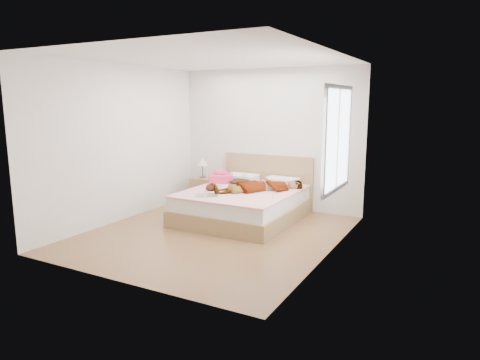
{
  "coord_description": "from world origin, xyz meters",
  "views": [
    {
      "loc": [
        3.33,
        -5.33,
        2.0
      ],
      "look_at": [
        0.0,
        0.85,
        0.7
      ],
      "focal_mm": 32.0,
      "sensor_mm": 36.0,
      "label": 1
    }
  ],
  "objects_px": {
    "magazine": "(207,195)",
    "phone": "(244,174)",
    "woman": "(259,184)",
    "bed": "(245,202)",
    "towel": "(221,177)",
    "nightstand": "(203,188)",
    "coffee_mug": "(218,187)",
    "plush_toy": "(211,187)"
  },
  "relations": [
    {
      "from": "magazine",
      "to": "phone",
      "type": "bearing_deg",
      "value": 87.94
    },
    {
      "from": "woman",
      "to": "bed",
      "type": "relative_size",
      "value": 0.78
    },
    {
      "from": "phone",
      "to": "magazine",
      "type": "relative_size",
      "value": 0.2
    },
    {
      "from": "towel",
      "to": "woman",
      "type": "bearing_deg",
      "value": -18.75
    },
    {
      "from": "towel",
      "to": "magazine",
      "type": "bearing_deg",
      "value": -70.09
    },
    {
      "from": "magazine",
      "to": "towel",
      "type": "bearing_deg",
      "value": 109.91
    },
    {
      "from": "woman",
      "to": "nightstand",
      "type": "relative_size",
      "value": 1.8
    },
    {
      "from": "phone",
      "to": "nightstand",
      "type": "xyz_separation_m",
      "value": [
        -1.01,
        0.17,
        -0.39
      ]
    },
    {
      "from": "towel",
      "to": "coffee_mug",
      "type": "height_order",
      "value": "towel"
    },
    {
      "from": "bed",
      "to": "plush_toy",
      "type": "xyz_separation_m",
      "value": [
        -0.45,
        -0.38,
        0.3
      ]
    },
    {
      "from": "woman",
      "to": "bed",
      "type": "bearing_deg",
      "value": -125.5
    },
    {
      "from": "magazine",
      "to": "plush_toy",
      "type": "xyz_separation_m",
      "value": [
        -0.16,
        0.38,
        0.05
      ]
    },
    {
      "from": "phone",
      "to": "magazine",
      "type": "height_order",
      "value": "phone"
    },
    {
      "from": "plush_toy",
      "to": "nightstand",
      "type": "xyz_separation_m",
      "value": [
        -0.81,
        0.98,
        -0.27
      ]
    },
    {
      "from": "bed",
      "to": "nightstand",
      "type": "relative_size",
      "value": 2.31
    },
    {
      "from": "magazine",
      "to": "plush_toy",
      "type": "height_order",
      "value": "plush_toy"
    },
    {
      "from": "bed",
      "to": "nightstand",
      "type": "height_order",
      "value": "bed"
    },
    {
      "from": "magazine",
      "to": "coffee_mug",
      "type": "distance_m",
      "value": 0.55
    },
    {
      "from": "woman",
      "to": "phone",
      "type": "bearing_deg",
      "value": -172.5
    },
    {
      "from": "bed",
      "to": "plush_toy",
      "type": "relative_size",
      "value": 8.92
    },
    {
      "from": "coffee_mug",
      "to": "plush_toy",
      "type": "xyz_separation_m",
      "value": [
        -0.05,
        -0.16,
        0.02
      ]
    },
    {
      "from": "woman",
      "to": "towel",
      "type": "relative_size",
      "value": 2.88
    },
    {
      "from": "bed",
      "to": "magazine",
      "type": "distance_m",
      "value": 0.85
    },
    {
      "from": "bed",
      "to": "coffee_mug",
      "type": "relative_size",
      "value": 18.95
    },
    {
      "from": "woman",
      "to": "plush_toy",
      "type": "relative_size",
      "value": 6.95
    },
    {
      "from": "phone",
      "to": "woman",
      "type": "bearing_deg",
      "value": -82.5
    },
    {
      "from": "plush_toy",
      "to": "bed",
      "type": "bearing_deg",
      "value": 39.85
    },
    {
      "from": "magazine",
      "to": "nightstand",
      "type": "bearing_deg",
      "value": 125.43
    },
    {
      "from": "coffee_mug",
      "to": "phone",
      "type": "bearing_deg",
      "value": 76.86
    },
    {
      "from": "woman",
      "to": "coffee_mug",
      "type": "distance_m",
      "value": 0.7
    },
    {
      "from": "nightstand",
      "to": "woman",
      "type": "bearing_deg",
      "value": -20.66
    },
    {
      "from": "coffee_mug",
      "to": "nightstand",
      "type": "height_order",
      "value": "nightstand"
    },
    {
      "from": "towel",
      "to": "magazine",
      "type": "distance_m",
      "value": 1.19
    },
    {
      "from": "phone",
      "to": "coffee_mug",
      "type": "distance_m",
      "value": 0.69
    },
    {
      "from": "towel",
      "to": "coffee_mug",
      "type": "xyz_separation_m",
      "value": [
        0.29,
        -0.58,
        -0.05
      ]
    },
    {
      "from": "towel",
      "to": "magazine",
      "type": "height_order",
      "value": "towel"
    },
    {
      "from": "woman",
      "to": "nightstand",
      "type": "height_order",
      "value": "nightstand"
    },
    {
      "from": "towel",
      "to": "plush_toy",
      "type": "distance_m",
      "value": 0.78
    },
    {
      "from": "woman",
      "to": "phone",
      "type": "height_order",
      "value": "woman"
    },
    {
      "from": "towel",
      "to": "plush_toy",
      "type": "bearing_deg",
      "value": -71.59
    },
    {
      "from": "bed",
      "to": "coffee_mug",
      "type": "xyz_separation_m",
      "value": [
        -0.41,
        -0.22,
        0.28
      ]
    },
    {
      "from": "magazine",
      "to": "plush_toy",
      "type": "bearing_deg",
      "value": 112.76
    }
  ]
}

